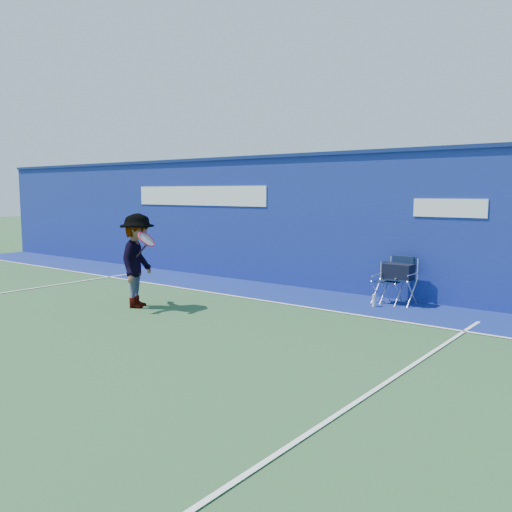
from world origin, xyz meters
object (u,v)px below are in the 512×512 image
Objects in this scene: directors_chair_left at (399,284)px; water_bottle at (374,301)px; directors_chair_right at (388,291)px; tennis_player at (138,261)px.

water_bottle is (-0.27, -0.51, -0.28)m from directors_chair_left.
directors_chair_right is 3.37× the size of water_bottle.
directors_chair_left is 0.52× the size of tennis_player.
directors_chair_right is 0.45× the size of tennis_player.
water_bottle is 0.13× the size of tennis_player.
water_bottle is (-0.07, -0.47, -0.13)m from directors_chair_right.
directors_chair_right is 4.93m from tennis_player.
tennis_player reaches higher than directors_chair_right.
tennis_player reaches higher than water_bottle.
tennis_player is (-3.59, -2.78, 0.78)m from water_bottle.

